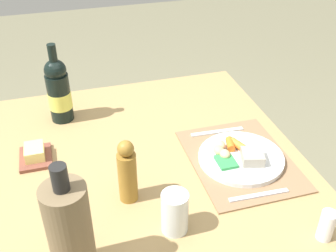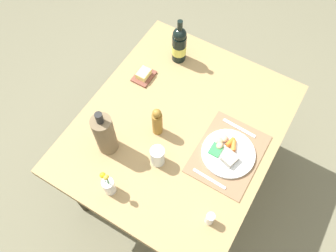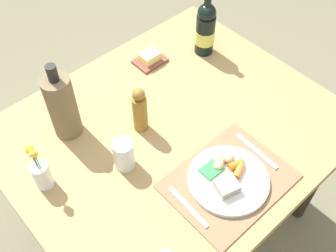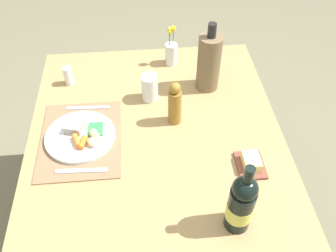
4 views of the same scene
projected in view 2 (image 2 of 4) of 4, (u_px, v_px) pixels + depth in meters
ground_plane at (176, 176)px, 2.50m from camera, size 8.00×8.00×0.00m
dining_table at (179, 133)px, 1.92m from camera, size 1.20×1.01×0.74m
placemat at (228, 154)px, 1.77m from camera, size 0.41×0.31×0.01m
dinner_plate at (228, 152)px, 1.76m from camera, size 0.27×0.27×0.05m
fork at (209, 179)px, 1.70m from camera, size 0.02×0.18×0.00m
knife at (239, 128)px, 1.84m from camera, size 0.03×0.19×0.00m
butter_dish at (144, 75)px, 1.99m from camera, size 0.13×0.10×0.05m
salt_shaker at (210, 219)px, 1.57m from camera, size 0.04×0.04×0.09m
pepper_mill at (157, 122)px, 1.76m from camera, size 0.05×0.05×0.20m
cooler_bottle at (105, 134)px, 1.68m from camera, size 0.10×0.10×0.32m
flower_vase at (109, 185)px, 1.62m from camera, size 0.06×0.06×0.20m
water_tumbler at (158, 157)px, 1.71m from camera, size 0.07×0.07×0.12m
wine_bottle at (179, 45)px, 1.97m from camera, size 0.08×0.08×0.29m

